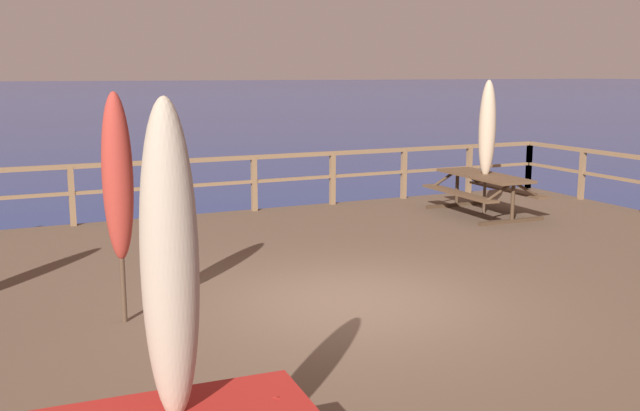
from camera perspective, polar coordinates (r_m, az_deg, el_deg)
ground_plane at (r=8.87m, az=2.46°, el=-12.14°), size 600.00×600.00×0.00m
wooden_deck at (r=8.73m, az=2.48°, el=-9.88°), size 15.49×11.97×0.74m
railing_waterside_far at (r=13.78m, az=-8.56°, el=2.35°), size 15.29×0.10×1.09m
picnic_table_back_left at (r=14.01m, az=12.82°, el=1.60°), size 1.46×2.17×0.78m
patio_umbrella_tall_back_left at (r=4.05m, az=-11.78°, el=-4.70°), size 0.32×0.32×2.55m
patio_umbrella_tall_mid_right at (r=13.96m, az=13.08°, el=5.88°), size 0.32×0.32×2.53m
patio_umbrella_short_back at (r=7.83m, az=-15.71°, el=2.09°), size 0.32×0.32×2.48m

